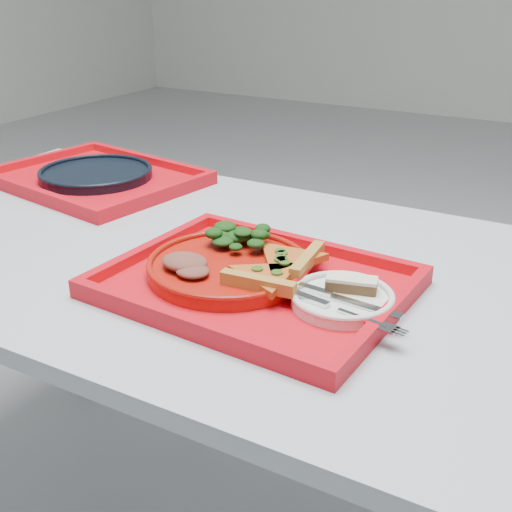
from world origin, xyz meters
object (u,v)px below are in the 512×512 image
object	(u,v)px
dinner_plate	(228,268)
navy_plate	(96,175)
tray_main	(255,287)
tray_far	(97,180)
dessert_bar	(352,284)

from	to	relation	value
dinner_plate	navy_plate	world-z (taller)	dinner_plate
dinner_plate	navy_plate	distance (m)	0.61
tray_main	tray_far	bearing A→B (deg)	156.85
tray_main	tray_far	size ratio (longest dim) A/B	1.00
navy_plate	dinner_plate	bearing A→B (deg)	-28.24
dinner_plate	dessert_bar	xyz separation A→B (m)	(0.20, 0.02, 0.02)
tray_far	dessert_bar	world-z (taller)	dessert_bar
tray_far	tray_main	bearing A→B (deg)	-17.07
tray_main	dinner_plate	xyz separation A→B (m)	(-0.06, 0.01, 0.02)
tray_main	dessert_bar	size ratio (longest dim) A/B	5.64
tray_main	navy_plate	distance (m)	0.67
tray_main	tray_far	xyz separation A→B (m)	(-0.60, 0.30, 0.00)
tray_far	dessert_bar	size ratio (longest dim) A/B	5.64
tray_main	dinner_plate	bearing A→B (deg)	173.31
navy_plate	tray_far	bearing A→B (deg)	0.00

